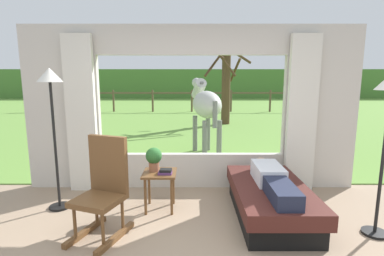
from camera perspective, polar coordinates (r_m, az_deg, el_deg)
The scene contains 15 objects.
back_wall_with_window at distance 4.66m, azimuth 0.01°, elevation 3.38°, with size 5.20×0.12×2.55m.
curtain_panel_left at distance 4.83m, azimuth -20.49°, elevation 2.41°, with size 0.44×0.10×2.40m, color silver.
curtain_panel_right at distance 4.82m, azimuth 20.53°, elevation 2.40°, with size 0.44×0.10×2.40m, color silver.
outdoor_pasture_lawn at distance 15.63m, azimuth 0.08°, elevation 3.34°, with size 36.00×21.68×0.02m, color olive.
distant_hill_ridge at distance 25.37m, azimuth 0.09°, elevation 8.52°, with size 36.00×2.00×2.40m, color #497733.
recliner_sofa at distance 4.01m, azimuth 14.89°, elevation -13.31°, with size 0.91×1.70×0.42m.
reclining_person at distance 3.86m, azimuth 15.28°, elevation -9.44°, with size 0.34×1.43×0.22m.
rocking_chair at distance 3.52m, azimuth -16.58°, elevation -10.98°, with size 0.67×0.80×1.12m.
side_table at distance 4.03m, azimuth -6.15°, elevation -9.73°, with size 0.44×0.44×0.52m.
potted_plant at distance 4.01m, azimuth -7.27°, elevation -5.69°, with size 0.22×0.22×0.32m.
book_stack at distance 3.92m, azimuth -5.04°, elevation -8.38°, with size 0.18×0.14×0.06m.
floor_lamp_left at distance 4.23m, azimuth -25.43°, elevation 5.55°, with size 0.32×0.32×1.89m.
horse at distance 6.65m, azimuth 2.76°, elevation 4.49°, with size 0.84×1.82×1.73m.
pasture_tree at distance 11.13m, azimuth 6.67°, elevation 9.13°, with size 1.70×1.62×3.04m.
pasture_fence_line at distance 15.10m, azimuth 0.08°, elevation 5.92°, with size 16.10×0.10×1.10m.
Camera 1 is at (0.01, -2.37, 1.77)m, focal length 27.63 mm.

